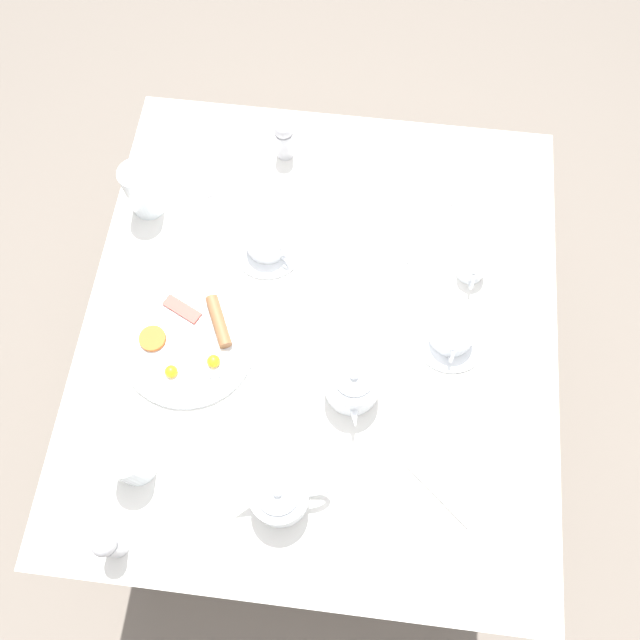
% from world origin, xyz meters
% --- Properties ---
extents(ground_plane, '(8.00, 8.00, 0.00)m').
position_xyz_m(ground_plane, '(0.00, 0.00, 0.00)').
color(ground_plane, '#70665B').
extents(table, '(1.09, 0.99, 0.73)m').
position_xyz_m(table, '(0.00, 0.00, 0.66)').
color(table, silver).
rests_on(table, ground_plane).
extents(breakfast_plate, '(0.28, 0.28, 0.04)m').
position_xyz_m(breakfast_plate, '(0.08, -0.26, 0.74)').
color(breakfast_plate, white).
rests_on(breakfast_plate, table).
extents(teapot_near, '(0.19, 0.11, 0.12)m').
position_xyz_m(teapot_near, '(0.13, 0.08, 0.78)').
color(teapot_near, white).
rests_on(teapot_near, table).
extents(teapot_far, '(0.11, 0.19, 0.12)m').
position_xyz_m(teapot_far, '(0.36, -0.03, 0.78)').
color(teapot_far, white).
rests_on(teapot_far, table).
extents(teacup_with_saucer_left, '(0.16, 0.16, 0.06)m').
position_xyz_m(teacup_with_saucer_left, '(-0.00, 0.27, 0.75)').
color(teacup_with_saucer_left, white).
rests_on(teacup_with_saucer_left, table).
extents(teacup_with_saucer_right, '(0.16, 0.16, 0.06)m').
position_xyz_m(teacup_with_saucer_right, '(-0.16, -0.14, 0.75)').
color(teacup_with_saucer_right, white).
rests_on(teacup_with_saucer_right, table).
extents(water_glass_tall, '(0.07, 0.07, 0.13)m').
position_xyz_m(water_glass_tall, '(-0.24, -0.42, 0.79)').
color(water_glass_tall, white).
rests_on(water_glass_tall, table).
extents(water_glass_short, '(0.07, 0.07, 0.11)m').
position_xyz_m(water_glass_short, '(0.34, -0.31, 0.79)').
color(water_glass_short, white).
rests_on(water_glass_short, table).
extents(creamer_jug, '(0.08, 0.06, 0.06)m').
position_xyz_m(creamer_jug, '(-0.16, 0.31, 0.76)').
color(creamer_jug, white).
rests_on(creamer_jug, table).
extents(pepper_grinder, '(0.04, 0.04, 0.11)m').
position_xyz_m(pepper_grinder, '(0.48, -0.32, 0.79)').
color(pepper_grinder, '#BCBCC1').
rests_on(pepper_grinder, table).
extents(salt_grinder, '(0.04, 0.04, 0.11)m').
position_xyz_m(salt_grinder, '(-0.42, -0.13, 0.79)').
color(salt_grinder, '#BCBCC1').
rests_on(salt_grinder, table).
extents(napkin_folded, '(0.19, 0.20, 0.01)m').
position_xyz_m(napkin_folded, '(0.28, 0.29, 0.73)').
color(napkin_folded, white).
rests_on(napkin_folded, table).
extents(fork_by_plate, '(0.15, 0.08, 0.00)m').
position_xyz_m(fork_by_plate, '(-0.40, 0.04, 0.73)').
color(fork_by_plate, silver).
rests_on(fork_by_plate, table).
extents(knife_by_plate, '(0.21, 0.10, 0.00)m').
position_xyz_m(knife_by_plate, '(-0.38, -0.33, 0.73)').
color(knife_by_plate, silver).
rests_on(knife_by_plate, table).
extents(spoon_for_tea, '(0.11, 0.14, 0.00)m').
position_xyz_m(spoon_for_tea, '(-0.16, 0.16, 0.73)').
color(spoon_for_tea, silver).
rests_on(spoon_for_tea, table).
extents(fork_spare, '(0.17, 0.05, 0.00)m').
position_xyz_m(fork_spare, '(-0.40, 0.29, 0.73)').
color(fork_spare, silver).
rests_on(fork_spare, table).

